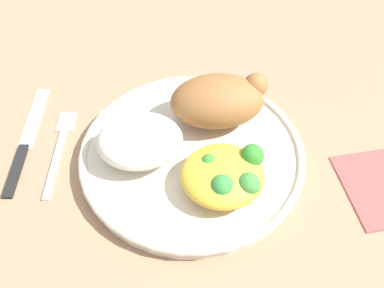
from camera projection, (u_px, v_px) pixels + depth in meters
The scene contains 8 objects.
ground_plane at pixel (192, 160), 0.55m from camera, with size 2.00×2.00×0.00m, color #A27758.
plate at pixel (192, 154), 0.54m from camera, with size 0.28×0.28×0.02m.
roasted_chicken at pixel (219, 100), 0.54m from camera, with size 0.12×0.08×0.06m.
rice_pile at pixel (140, 140), 0.51m from camera, with size 0.10×0.08×0.04m, color white.
mac_cheese_with_broccoli at pixel (226, 175), 0.48m from camera, with size 0.10×0.09×0.04m.
fork at pixel (59, 147), 0.56m from camera, with size 0.03×0.14×0.01m.
knife at pixel (23, 148), 0.55m from camera, with size 0.03×0.19×0.01m.
napkin at pixel (376, 188), 0.52m from camera, with size 0.07×0.11×0.00m, color #DB4C47.
Camera 1 is at (-0.03, -0.34, 0.43)m, focal length 41.03 mm.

